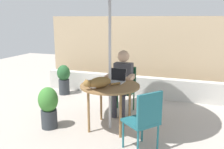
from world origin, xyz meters
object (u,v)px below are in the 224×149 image
object	(u,v)px
patio_table	(110,89)
potted_plant_near_fence	(48,106)
person_seated	(122,79)
chair_empty	(145,117)
cat	(98,83)
potted_plant_by_chair	(64,78)
chair_occupied	(125,86)
laptop	(116,78)

from	to	relation	value
patio_table	potted_plant_near_fence	world-z (taller)	patio_table
person_seated	potted_plant_near_fence	distance (m)	1.43
person_seated	chair_empty	bearing A→B (deg)	-60.77
patio_table	chair_empty	world-z (taller)	chair_empty
cat	potted_plant_by_chair	size ratio (longest dim) A/B	0.75
chair_occupied	laptop	bearing A→B (deg)	-87.15
patio_table	chair_occupied	distance (m)	0.85
patio_table	chair_empty	xyz separation A→B (m)	(0.70, -0.57, -0.17)
chair_empty	laptop	world-z (taller)	laptop
chair_empty	potted_plant_near_fence	world-z (taller)	chair_empty
person_seated	cat	size ratio (longest dim) A/B	2.26
laptop	potted_plant_by_chair	xyz separation A→B (m)	(-1.71, 1.14, -0.42)
patio_table	laptop	xyz separation A→B (m)	(0.03, 0.24, 0.13)
patio_table	potted_plant_by_chair	size ratio (longest dim) A/B	1.35
cat	potted_plant_by_chair	world-z (taller)	cat
person_seated	potted_plant_by_chair	world-z (taller)	person_seated
patio_table	chair_occupied	xyz separation A→B (m)	(0.00, 0.84, -0.17)
chair_empty	cat	size ratio (longest dim) A/B	1.63
patio_table	laptop	bearing A→B (deg)	82.89
chair_occupied	cat	bearing A→B (deg)	-95.81
potted_plant_near_fence	patio_table	bearing A→B (deg)	18.79
chair_occupied	chair_empty	xyz separation A→B (m)	(0.70, -1.41, 0.00)
chair_empty	potted_plant_near_fence	size ratio (longest dim) A/B	1.25
person_seated	laptop	xyz separation A→B (m)	(0.03, -0.44, 0.13)
cat	potted_plant_by_chair	xyz separation A→B (m)	(-1.57, 1.61, -0.44)
chair_empty	laptop	bearing A→B (deg)	129.63
chair_occupied	potted_plant_by_chair	world-z (taller)	chair_occupied
person_seated	laptop	distance (m)	0.46
patio_table	person_seated	distance (m)	0.68
chair_occupied	potted_plant_near_fence	bearing A→B (deg)	-129.66
chair_empty	person_seated	bearing A→B (deg)	119.23
chair_empty	person_seated	world-z (taller)	person_seated
patio_table	laptop	world-z (taller)	laptop
patio_table	cat	xyz separation A→B (m)	(-0.11, -0.23, 0.15)
chair_empty	laptop	xyz separation A→B (m)	(-0.67, 0.81, 0.30)
patio_table	chair_empty	size ratio (longest dim) A/B	1.10
chair_empty	laptop	size ratio (longest dim) A/B	2.75
cat	laptop	bearing A→B (deg)	73.48
laptop	potted_plant_near_fence	world-z (taller)	laptop
potted_plant_near_fence	potted_plant_by_chair	bearing A→B (deg)	112.66
chair_empty	patio_table	bearing A→B (deg)	140.83
chair_occupied	potted_plant_by_chair	size ratio (longest dim) A/B	1.23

